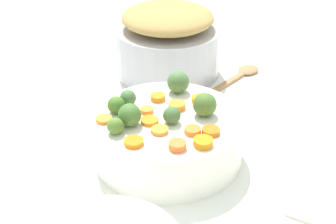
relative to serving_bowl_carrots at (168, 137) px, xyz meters
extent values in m
cube|color=white|center=(-0.01, 0.05, -0.05)|extent=(2.40, 2.40, 0.02)
cylinder|color=white|center=(0.00, 0.00, 0.00)|extent=(0.27, 0.27, 0.09)
cylinder|color=#B4B3BD|center=(0.02, -0.35, 0.01)|extent=(0.25, 0.25, 0.12)
ellipsoid|color=tan|center=(0.02, -0.35, 0.10)|extent=(0.22, 0.22, 0.05)
cylinder|color=orange|center=(-0.06, -0.06, 0.05)|extent=(0.04, 0.04, 0.01)
cylinder|color=orange|center=(-0.02, 0.10, 0.05)|extent=(0.04, 0.04, 0.01)
cylinder|color=orange|center=(0.03, 0.02, 0.05)|extent=(0.04, 0.04, 0.01)
cylinder|color=orange|center=(0.01, 0.05, 0.05)|extent=(0.04, 0.04, 0.01)
cylinder|color=orange|center=(-0.06, 0.09, 0.05)|extent=(0.05, 0.05, 0.01)
cylinder|color=orange|center=(0.02, -0.06, 0.05)|extent=(0.04, 0.04, 0.01)
cylinder|color=orange|center=(-0.04, 0.05, 0.05)|extent=(0.04, 0.04, 0.01)
cylinder|color=orange|center=(-0.07, 0.05, 0.05)|extent=(0.04, 0.04, 0.01)
cylinder|color=orange|center=(0.11, 0.02, 0.05)|extent=(0.04, 0.04, 0.01)
cylinder|color=orange|center=(-0.02, -0.03, 0.05)|extent=(0.04, 0.04, 0.01)
cylinder|color=orange|center=(0.04, -0.01, 0.05)|extent=(0.03, 0.03, 0.01)
cylinder|color=orange|center=(0.05, 0.09, 0.05)|extent=(0.03, 0.03, 0.01)
sphere|color=#547D2E|center=(0.08, 0.06, 0.06)|extent=(0.03, 0.03, 0.03)
sphere|color=#456F3D|center=(-0.01, 0.02, 0.06)|extent=(0.03, 0.03, 0.03)
sphere|color=#4C733F|center=(0.08, -0.04, 0.06)|extent=(0.03, 0.03, 0.03)
sphere|color=#47762A|center=(0.09, -0.01, 0.06)|extent=(0.03, 0.03, 0.03)
sphere|color=#4E702F|center=(-0.06, -0.01, 0.06)|extent=(0.04, 0.04, 0.04)
sphere|color=#4E7641|center=(-0.01, -0.09, 0.06)|extent=(0.04, 0.04, 0.04)
sphere|color=#477331|center=(0.06, 0.03, 0.06)|extent=(0.04, 0.04, 0.04)
cube|color=#A77A4E|center=(-0.10, -0.27, -0.04)|extent=(0.14, 0.18, 0.01)
ellipsoid|color=#A77A4E|center=(-0.18, -0.36, -0.04)|extent=(0.07, 0.07, 0.01)
camera|label=1|loc=(-0.04, 0.74, 0.50)|focal=52.68mm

